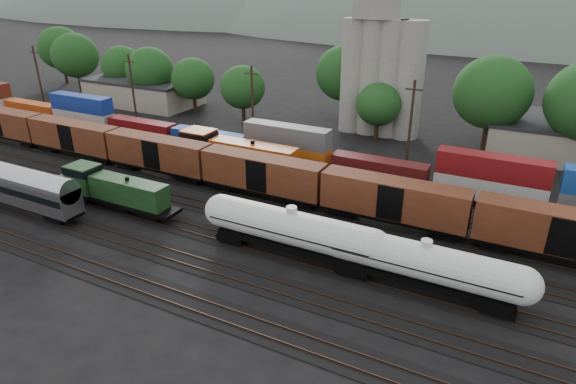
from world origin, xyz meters
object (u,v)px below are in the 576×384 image
at_px(passenger_coach, 3,181).
at_px(green_locomotive, 110,188).
at_px(tank_car_a, 291,230).
at_px(orange_locomotive, 231,153).
at_px(grain_silo, 381,64).

bearing_deg(passenger_coach, green_locomotive, 24.44).
bearing_deg(green_locomotive, tank_car_a, -0.00).
bearing_deg(tank_car_a, green_locomotive, 180.00).
bearing_deg(green_locomotive, orange_locomotive, 68.00).
height_order(green_locomotive, orange_locomotive, orange_locomotive).
relative_size(passenger_coach, orange_locomotive, 1.11).
distance_m(tank_car_a, passenger_coach, 33.89).
distance_m(passenger_coach, orange_locomotive, 26.29).
bearing_deg(orange_locomotive, passenger_coach, -130.46).
bearing_deg(passenger_coach, grain_silo, 58.17).
height_order(green_locomotive, grain_silo, grain_silo).
bearing_deg(tank_car_a, passenger_coach, -171.51).
relative_size(passenger_coach, grain_silo, 0.76).
distance_m(tank_car_a, orange_locomotive, 22.27).
height_order(tank_car_a, grain_silo, grain_silo).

